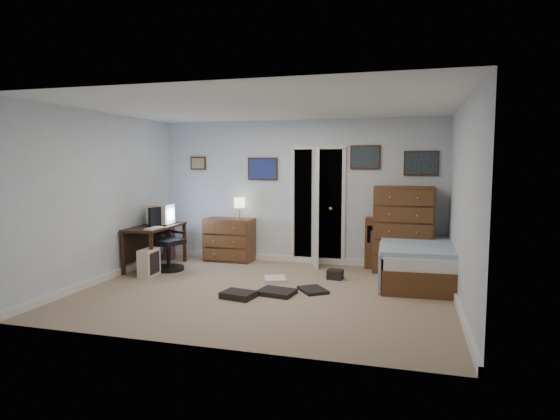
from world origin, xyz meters
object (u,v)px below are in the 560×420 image
object	(u,v)px
office_chair	(166,246)
low_dresser	(229,240)
tall_dresser	(403,229)
bed	(415,261)
computer_desk	(151,235)

from	to	relation	value
office_chair	low_dresser	xyz separation A→B (m)	(0.74, 0.95, -0.02)
low_dresser	tall_dresser	world-z (taller)	tall_dresser
office_chair	low_dresser	world-z (taller)	office_chair
tall_dresser	bed	size ratio (longest dim) A/B	0.70
computer_desk	office_chair	size ratio (longest dim) A/B	1.21
computer_desk	low_dresser	world-z (taller)	low_dresser
computer_desk	low_dresser	bearing A→B (deg)	37.36
computer_desk	bed	world-z (taller)	computer_desk
tall_dresser	office_chair	bearing A→B (deg)	-167.59
office_chair	computer_desk	bearing A→B (deg)	-177.20
low_dresser	computer_desk	bearing A→B (deg)	-139.40
computer_desk	office_chair	xyz separation A→B (m)	(0.32, -0.08, -0.15)
office_chair	low_dresser	size ratio (longest dim) A/B	1.20
low_dresser	tall_dresser	distance (m)	3.03
office_chair	tall_dresser	size ratio (longest dim) A/B	0.75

